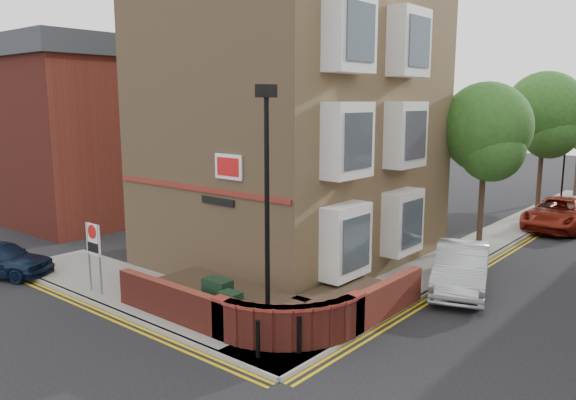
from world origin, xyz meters
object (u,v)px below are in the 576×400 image
(zone_sign, at_px, (94,245))
(navy_hatchback, at_px, (0,259))
(utility_cabinet_large, at_px, (218,300))
(silver_car_near, at_px, (461,268))
(lamppost, at_px, (267,215))

(zone_sign, distance_m, navy_hatchback, 4.61)
(zone_sign, relative_size, navy_hatchback, 0.60)
(navy_hatchback, bearing_deg, utility_cabinet_large, -103.68)
(navy_hatchback, distance_m, silver_car_near, 15.70)
(utility_cabinet_large, relative_size, navy_hatchback, 0.33)
(lamppost, bearing_deg, utility_cabinet_large, 176.99)
(lamppost, distance_m, zone_sign, 6.85)
(lamppost, bearing_deg, zone_sign, -173.93)
(silver_car_near, bearing_deg, lamppost, -124.93)
(lamppost, xyz_separation_m, navy_hatchback, (-10.99, -1.70, -2.72))
(zone_sign, bearing_deg, navy_hatchback, -167.19)
(utility_cabinet_large, relative_size, silver_car_near, 0.26)
(zone_sign, distance_m, silver_car_near, 11.66)
(silver_car_near, bearing_deg, zone_sign, -156.96)
(silver_car_near, bearing_deg, utility_cabinet_large, -138.30)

